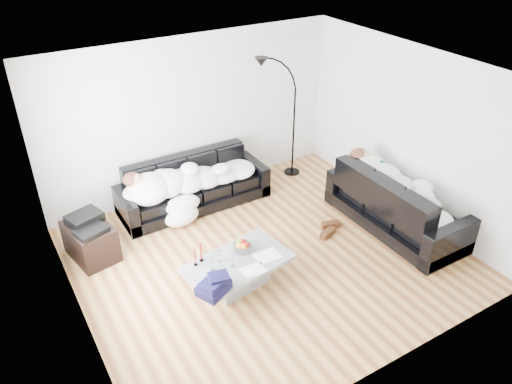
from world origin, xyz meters
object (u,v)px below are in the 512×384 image
sofa_right (397,201)px  floor_lamp (294,123)px  coffee_table (238,273)px  av_cabinet (91,241)px  wine_glass_b (212,264)px  shoes (329,229)px  candle_right (201,252)px  stereo (87,222)px  wine_glass_a (219,256)px  sleeper_right (399,189)px  sleeper_back (194,173)px  candle_left (195,258)px  wine_glass_c (233,261)px  fruit_bowl (242,246)px  sofa_back (194,184)px

sofa_right → floor_lamp: 2.29m
coffee_table → av_cabinet: (-1.45, 1.58, 0.06)m
wine_glass_b → coffee_table: bearing=-3.7°
wine_glass_b → shoes: size_ratio=0.38×
candle_right → stereo: (-1.06, 1.32, 0.06)m
wine_glass_a → av_cabinet: (-1.25, 1.45, -0.21)m
shoes → sleeper_right: bearing=-28.0°
coffee_table → sleeper_right: bearing=-1.1°
wine_glass_b → candle_right: candle_right is taller
sofa_right → sleeper_back: bearing=48.7°
sofa_right → candle_left: (-3.17, 0.26, 0.06)m
sleeper_right → av_cabinet: sleeper_right is taller
sofa_right → wine_glass_b: size_ratio=12.48×
wine_glass_c → candle_right: size_ratio=0.61×
sofa_right → sleeper_back: 3.13m
av_cabinet → candle_right: bearing=-62.1°
sleeper_back → av_cabinet: sleeper_back is taller
coffee_table → stereo: (-1.45, 1.58, 0.39)m
sofa_right → sleeper_right: size_ratio=1.17×
wine_glass_b → fruit_bowl: bearing=16.3°
fruit_bowl → floor_lamp: (2.16, 1.97, 0.51)m
wine_glass_b → floor_lamp: size_ratio=0.09×
coffee_table → wine_glass_c: bearing=-158.7°
coffee_table → stereo: bearing=132.7°
sofa_right → fruit_bowl: bearing=85.0°
candle_right → av_cabinet: 1.72m
wine_glass_a → shoes: bearing=5.9°
sofa_back → coffee_table: 2.09m
sleeper_back → candle_left: sleeper_back is taller
coffee_table → fruit_bowl: 0.36m
wine_glass_a → candle_right: candle_right is taller
sleeper_back → sleeper_right: sleeper_right is taller
wine_glass_c → av_cabinet: 2.12m
candle_left → av_cabinet: (-0.96, 1.37, -0.25)m
wine_glass_c → fruit_bowl: bearing=38.9°
wine_glass_b → candle_left: bearing=127.2°
fruit_bowl → candle_right: 0.56m
sleeper_right → av_cabinet: 4.46m
sleeper_right → coffee_table: bearing=88.9°
candle_left → shoes: size_ratio=0.51×
stereo → fruit_bowl: bearing=-59.1°
sleeper_right → wine_glass_c: (-2.78, 0.01, -0.18)m
sofa_back → coffee_table: (-0.34, -2.06, -0.20)m
stereo → wine_glass_b: bearing=-72.7°
sofa_back → floor_lamp: size_ratio=1.23×
wine_glass_c → candle_right: 0.42m
sleeper_back → floor_lamp: 2.02m
av_cabinet → floor_lamp: floor_lamp is taller
candle_left → av_cabinet: candle_left is taller
wine_glass_c → floor_lamp: 3.30m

